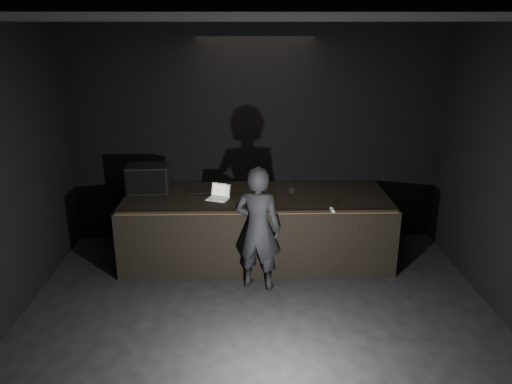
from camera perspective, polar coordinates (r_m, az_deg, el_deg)
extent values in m
plane|color=black|center=(5.62, 0.71, -19.61)|extent=(7.00, 7.00, 0.00)
cube|color=black|center=(8.09, -0.09, 6.34)|extent=(6.00, 0.10, 3.50)
cube|color=black|center=(4.41, 0.90, 18.93)|extent=(6.00, 7.00, 0.04)
cube|color=black|center=(7.73, 0.04, -3.98)|extent=(4.00, 1.50, 1.00)
cube|color=brown|center=(6.89, 0.17, -2.37)|extent=(3.92, 0.10, 0.01)
cube|color=black|center=(7.90, -12.22, 1.53)|extent=(0.65, 0.47, 0.42)
cube|color=black|center=(7.68, -12.46, 1.03)|extent=(0.59, 0.04, 0.36)
cylinder|color=black|center=(7.69, -4.50, -0.13)|extent=(0.93, 0.06, 0.02)
cube|color=silver|center=(7.43, -4.41, -0.81)|extent=(0.36, 0.30, 0.02)
cube|color=silver|center=(7.43, -4.41, -0.75)|extent=(0.28, 0.20, 0.00)
cube|color=silver|center=(7.51, -4.02, 0.25)|extent=(0.30, 0.17, 0.19)
cube|color=#CF773C|center=(7.51, -4.04, 0.23)|extent=(0.26, 0.14, 0.16)
cylinder|color=silver|center=(7.31, 1.05, -0.55)|extent=(0.06, 0.06, 0.15)
cylinder|color=navy|center=(7.31, 1.05, -0.52)|extent=(0.06, 0.06, 0.06)
cylinder|color=#A71E0F|center=(7.32, 1.05, -0.79)|extent=(0.06, 0.06, 0.01)
cylinder|color=white|center=(7.63, 4.07, 0.10)|extent=(0.09, 0.09, 0.11)
cube|color=white|center=(7.04, 8.70, -2.05)|extent=(0.05, 0.16, 0.03)
imported|color=black|center=(6.72, 0.21, -4.22)|extent=(0.73, 0.58, 1.73)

